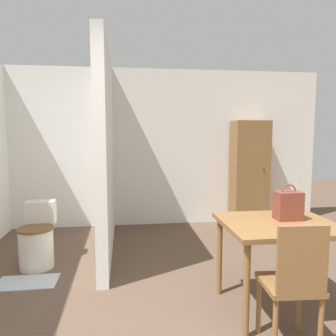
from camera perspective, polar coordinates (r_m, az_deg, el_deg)
The scene contains 8 objects.
wall_back at distance 5.33m, azimuth -2.39°, elevation 3.51°, with size 5.48×0.12×2.50m.
partition_wall at distance 4.16m, azimuth -10.76°, elevation 2.60°, with size 0.12×2.19×2.50m.
dining_table at distance 2.93m, azimuth 18.63°, elevation -10.73°, with size 0.92×0.79×0.77m.
wooden_chair at distance 2.50m, azimuth 21.05°, elevation -18.01°, with size 0.39×0.39×0.92m.
toilet at distance 4.05m, azimuth -21.83°, elevation -11.56°, with size 0.39×0.54×0.70m.
handbag at distance 2.98m, azimuth 20.19°, elevation -6.11°, with size 0.21×0.15×0.31m.
wooden_cabinet at distance 5.46m, azimuth 13.98°, elevation -0.88°, with size 0.56×0.41×1.69m.
bath_mat at distance 3.76m, azimuth -23.32°, elevation -17.83°, with size 0.59×0.34×0.01m.
Camera 1 is at (-0.50, -1.49, 1.52)m, focal length 35.00 mm.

